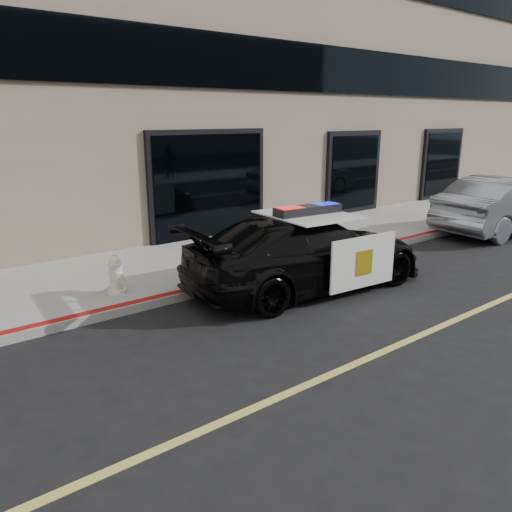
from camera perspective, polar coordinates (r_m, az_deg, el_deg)
ground at (r=9.39m, az=24.34°, el=-5.54°), size 120.00×120.00×0.00m
sidewalk_n at (r=12.51m, az=2.87°, el=1.28°), size 60.00×3.50×0.15m
building_n at (r=16.69m, az=-9.91°, el=25.17°), size 60.00×7.00×12.00m
police_car at (r=9.45m, az=5.85°, el=0.50°), size 2.84×5.22×1.60m
silver_sedan at (r=15.72m, az=26.81°, el=5.24°), size 2.39×5.05×1.58m
fire_hydrant at (r=9.11m, az=-15.69°, el=-2.15°), size 0.32×0.44×0.70m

